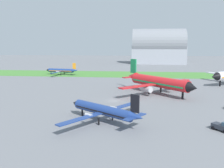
% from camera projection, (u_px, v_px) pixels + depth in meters
% --- Properties ---
extents(ground_plane, '(600.00, 600.00, 0.00)m').
position_uv_depth(ground_plane, '(114.00, 101.00, 72.51)').
color(ground_plane, slate).
extents(grass_taxiway_strip, '(360.00, 28.00, 0.08)m').
position_uv_depth(grass_taxiway_strip, '(126.00, 74.00, 136.60)').
color(grass_taxiway_strip, '#478438').
rests_on(grass_taxiway_strip, ground_plane).
extents(airplane_foreground_turboprop, '(18.10, 20.51, 7.23)m').
position_uv_depth(airplane_foreground_turboprop, '(104.00, 110.00, 52.12)').
color(airplane_foreground_turboprop, navy).
rests_on(airplane_foreground_turboprop, ground_plane).
extents(airplane_midfield_jet, '(25.20, 25.98, 11.27)m').
position_uv_depth(airplane_midfield_jet, '(158.00, 82.00, 81.94)').
color(airplane_midfield_jet, red).
rests_on(airplane_midfield_jet, ground_plane).
extents(airplane_taxiing_turboprop, '(19.14, 22.27, 6.70)m').
position_uv_depth(airplane_taxiing_turboprop, '(61.00, 70.00, 134.07)').
color(airplane_taxiing_turboprop, navy).
rests_on(airplane_taxiing_turboprop, ground_plane).
extents(pushback_tug_midfield, '(3.68, 3.92, 1.95)m').
position_uv_depth(pushback_tug_midfield, '(222.00, 126.00, 46.90)').
color(pushback_tug_midfield, '#2D333D').
rests_on(pushback_tug_midfield, ground_plane).
extents(hangar_distant, '(45.84, 24.74, 30.29)m').
position_uv_depth(hangar_distant, '(158.00, 47.00, 211.64)').
color(hangar_distant, '#9399A3').
rests_on(hangar_distant, ground_plane).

